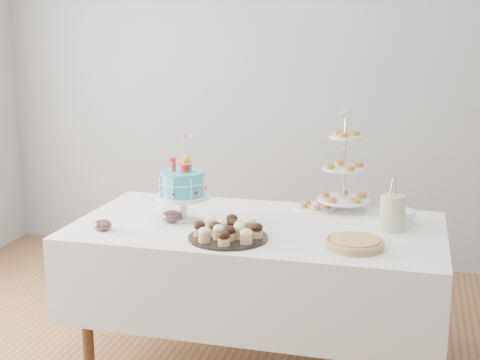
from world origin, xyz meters
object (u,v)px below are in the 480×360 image
(pie, at_px, (355,243))
(jam_bowl_a, at_px, (103,225))
(cupcake_tray, at_px, (228,230))
(jam_bowl_b, at_px, (172,216))
(birthday_cake, at_px, (183,198))
(plate_stack, at_px, (397,217))
(pastry_plate, at_px, (315,206))
(tiered_stand, at_px, (344,169))
(table, at_px, (257,266))
(utensil_pitcher, at_px, (392,212))

(pie, bearing_deg, jam_bowl_a, -178.07)
(cupcake_tray, distance_m, jam_bowl_b, 0.42)
(birthday_cake, bearing_deg, plate_stack, 15.80)
(pastry_plate, distance_m, jam_bowl_a, 1.21)
(jam_bowl_a, bearing_deg, tiered_stand, 31.48)
(table, xyz_separation_m, jam_bowl_a, (-0.74, -0.30, 0.25))
(cupcake_tray, relative_size, jam_bowl_b, 3.55)
(pie, height_order, jam_bowl_a, jam_bowl_a)
(plate_stack, xyz_separation_m, jam_bowl_b, (-1.16, -0.28, -0.00))
(birthday_cake, xyz_separation_m, jam_bowl_b, (-0.04, -0.05, -0.09))
(jam_bowl_b, height_order, utensil_pitcher, utensil_pitcher)
(pie, relative_size, jam_bowl_b, 2.53)
(utensil_pitcher, bearing_deg, pie, -93.92)
(jam_bowl_a, xyz_separation_m, utensil_pitcher, (1.42, 0.38, 0.07))
(pie, relative_size, pastry_plate, 1.18)
(tiered_stand, distance_m, jam_bowl_a, 1.36)
(cupcake_tray, distance_m, utensil_pitcher, 0.84)
(plate_stack, bearing_deg, tiered_stand, 148.90)
(tiered_stand, relative_size, plate_stack, 3.16)
(plate_stack, height_order, jam_bowl_b, plate_stack)
(jam_bowl_b, bearing_deg, cupcake_tray, -28.93)
(cupcake_tray, bearing_deg, jam_bowl_a, -177.67)
(pastry_plate, height_order, jam_bowl_b, jam_bowl_b)
(cupcake_tray, xyz_separation_m, jam_bowl_b, (-0.37, 0.20, -0.01))
(plate_stack, relative_size, jam_bowl_b, 1.64)
(table, bearing_deg, birthday_cake, -177.34)
(cupcake_tray, relative_size, tiered_stand, 0.69)
(utensil_pitcher, bearing_deg, table, -152.47)
(cupcake_tray, xyz_separation_m, plate_stack, (0.79, 0.49, -0.01))
(jam_bowl_a, distance_m, jam_bowl_b, 0.37)
(tiered_stand, distance_m, plate_stack, 0.41)
(birthday_cake, distance_m, cupcake_tray, 0.42)
(table, bearing_deg, pastry_plate, 58.66)
(plate_stack, bearing_deg, birthday_cake, -168.14)
(table, height_order, utensil_pitcher, utensil_pitcher)
(jam_bowl_a, bearing_deg, pie, 1.93)
(birthday_cake, relative_size, pastry_plate, 1.92)
(pastry_plate, relative_size, utensil_pitcher, 0.85)
(pastry_plate, bearing_deg, table, -121.34)
(tiered_stand, height_order, plate_stack, tiered_stand)
(birthday_cake, relative_size, jam_bowl_b, 4.12)
(table, relative_size, cupcake_tray, 4.89)
(pastry_plate, bearing_deg, plate_stack, -21.70)
(cupcake_tray, distance_m, plate_stack, 0.93)
(plate_stack, bearing_deg, pastry_plate, 158.30)
(plate_stack, relative_size, utensil_pitcher, 0.65)
(birthday_cake, bearing_deg, jam_bowl_b, -127.54)
(table, distance_m, plate_stack, 0.79)
(birthday_cake, relative_size, plate_stack, 2.52)
(pastry_plate, height_order, utensil_pitcher, utensil_pitcher)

